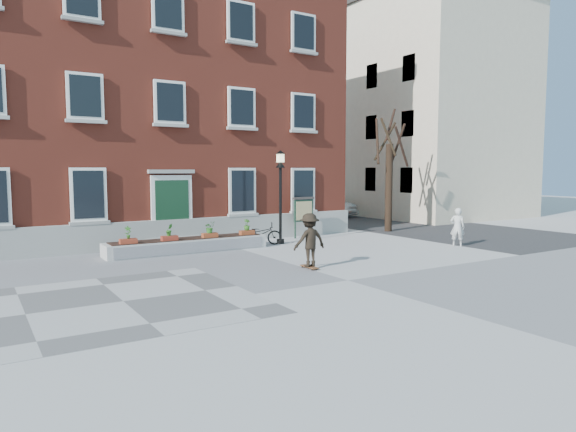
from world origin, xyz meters
TOP-DOWN VIEW (x-y plane):
  - ground at (0.00, 0.00)m, footprint 100.00×100.00m
  - checker_patch at (-6.00, 1.00)m, footprint 6.00×6.00m
  - bicycle at (1.24, 7.35)m, footprint 1.86×1.36m
  - parked_car at (11.37, 16.41)m, footprint 2.11×4.42m
  - bystander at (7.85, 2.72)m, footprint 0.66×0.68m
  - brick_building at (-2.00, 13.98)m, footprint 18.40×10.85m
  - planter_assembly at (-1.99, 7.18)m, footprint 6.20×1.12m
  - bare_tree at (9.01, 8.01)m, footprint 1.83×1.83m
  - side_street at (17.99, 19.78)m, footprint 15.20×36.00m
  - lamp_post at (2.12, 7.19)m, footprint 0.40×0.40m
  - notice_board at (4.00, 8.25)m, footprint 1.10×0.16m
  - skateboarder at (0.06, 2.01)m, footprint 1.12×0.78m

SIDE VIEW (x-z plane):
  - ground at x=0.00m, z-range 0.00..0.00m
  - checker_patch at x=-6.00m, z-range 0.00..0.01m
  - planter_assembly at x=-1.99m, z-range -0.27..0.88m
  - bicycle at x=1.24m, z-range 0.00..0.93m
  - parked_car at x=11.37m, z-range 0.00..1.40m
  - bystander at x=7.85m, z-range 0.00..1.58m
  - skateboarder at x=0.06m, z-range 0.03..1.80m
  - notice_board at x=4.00m, z-range 0.33..2.20m
  - lamp_post at x=2.12m, z-range 0.57..4.50m
  - bare_tree at x=9.01m, z-range -0.29..5.87m
  - brick_building at x=-2.00m, z-range 0.00..12.60m
  - side_street at x=17.99m, z-range -0.23..14.27m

